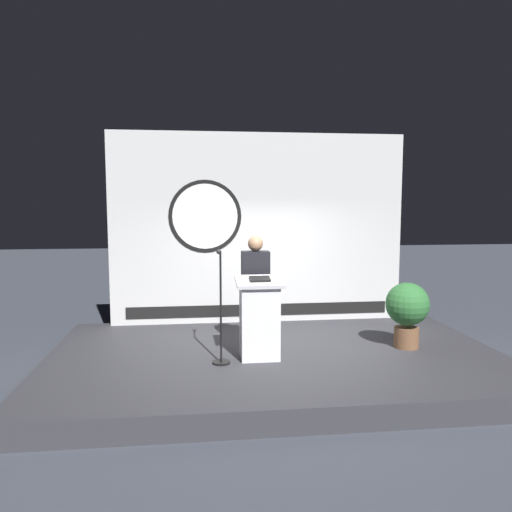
% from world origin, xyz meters
% --- Properties ---
extents(ground_plane, '(40.00, 40.00, 0.00)m').
position_xyz_m(ground_plane, '(0.00, 0.00, 0.00)').
color(ground_plane, '#383D47').
extents(stage_platform, '(6.40, 4.00, 0.30)m').
position_xyz_m(stage_platform, '(0.00, 0.00, 0.15)').
color(stage_platform, '#333338').
rests_on(stage_platform, ground).
extents(banner_display, '(5.19, 0.12, 3.34)m').
position_xyz_m(banner_display, '(-0.03, 1.85, 1.96)').
color(banner_display, silver).
rests_on(banner_display, stage_platform).
extents(podium, '(0.64, 0.50, 1.14)m').
position_xyz_m(podium, '(-0.26, -0.28, 0.86)').
color(podium, silver).
rests_on(podium, stage_platform).
extents(speaker_person, '(0.40, 0.26, 1.65)m').
position_xyz_m(speaker_person, '(-0.26, 0.20, 1.14)').
color(speaker_person, black).
rests_on(speaker_person, stage_platform).
extents(microphone_stand, '(0.24, 0.60, 1.50)m').
position_xyz_m(microphone_stand, '(-0.80, -0.37, 0.84)').
color(microphone_stand, black).
rests_on(microphone_stand, stage_platform).
extents(potted_plant, '(0.63, 0.63, 0.97)m').
position_xyz_m(potted_plant, '(1.96, -0.03, 0.88)').
color(potted_plant, brown).
rests_on(potted_plant, stage_platform).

